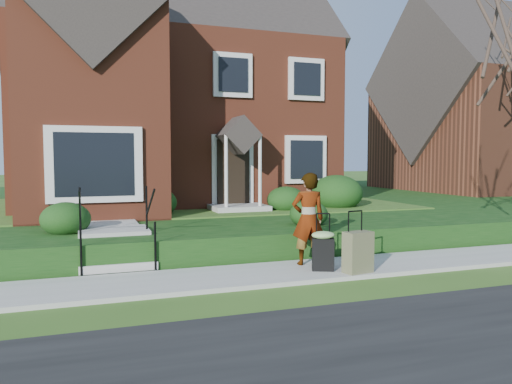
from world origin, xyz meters
name	(u,v)px	position (x,y,z in m)	size (l,w,h in m)	color
ground	(265,276)	(0.00, 0.00, 0.00)	(120.00, 120.00, 0.00)	#2D5119
sidewalk	(265,274)	(0.00, 0.00, 0.04)	(60.00, 1.60, 0.08)	#9E9B93
terrace	(263,202)	(4.00, 10.90, 0.30)	(44.00, 20.00, 0.60)	#0E330E
walkway	(107,217)	(-2.50, 5.00, 0.63)	(1.20, 6.00, 0.06)	#9E9B93
main_house	(165,70)	(-0.21, 9.61, 5.26)	(10.40, 10.20, 9.40)	brown
neighbour_house	(493,94)	(16.00, 11.00, 5.25)	(9.40, 8.00, 9.20)	brown
front_steps	(115,242)	(-2.50, 1.84, 0.47)	(1.40, 2.02, 1.50)	#9E9B93
foundation_shrubs	(214,196)	(0.35, 5.00, 1.09)	(9.94, 4.64, 1.14)	black
woman	(308,219)	(1.03, 0.34, 0.98)	(0.65, 0.43, 1.80)	#999999
suitcase_black	(323,248)	(1.07, -0.22, 0.49)	(0.55, 0.51, 1.06)	black
suitcase_olive	(358,252)	(1.59, -0.59, 0.46)	(0.56, 0.38, 1.13)	brown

